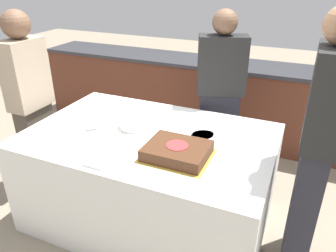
{
  "coord_description": "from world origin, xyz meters",
  "views": [
    {
      "loc": [
        1.0,
        -1.92,
        1.9
      ],
      "look_at": [
        0.15,
        0.0,
        0.87
      ],
      "focal_mm": 35.0,
      "sensor_mm": 36.0,
      "label": 1
    }
  ],
  "objects_px": {
    "person_cutting_cake": "(220,98)",
    "person_seated_right": "(316,150)",
    "person_seated_left": "(31,102)",
    "cake": "(177,151)",
    "wine_glass": "(96,113)",
    "plate_stack": "(134,124)"
  },
  "relations": [
    {
      "from": "plate_stack",
      "to": "person_seated_left",
      "type": "relative_size",
      "value": 0.13
    },
    {
      "from": "wine_glass",
      "to": "person_seated_right",
      "type": "height_order",
      "value": "person_seated_right"
    },
    {
      "from": "person_seated_right",
      "to": "wine_glass",
      "type": "bearing_deg",
      "value": -87.11
    },
    {
      "from": "wine_glass",
      "to": "person_cutting_cake",
      "type": "distance_m",
      "value": 1.15
    },
    {
      "from": "plate_stack",
      "to": "person_cutting_cake",
      "type": "xyz_separation_m",
      "value": [
        0.47,
        0.77,
        0.02
      ]
    },
    {
      "from": "person_seated_left",
      "to": "person_seated_right",
      "type": "height_order",
      "value": "person_seated_right"
    },
    {
      "from": "plate_stack",
      "to": "person_cutting_cake",
      "type": "bearing_deg",
      "value": 58.64
    },
    {
      "from": "plate_stack",
      "to": "person_seated_right",
      "type": "xyz_separation_m",
      "value": [
        1.29,
        -0.05,
        0.1
      ]
    },
    {
      "from": "person_cutting_cake",
      "to": "wine_glass",
      "type": "bearing_deg",
      "value": 30.57
    },
    {
      "from": "wine_glass",
      "to": "person_seated_left",
      "type": "distance_m",
      "value": 0.74
    },
    {
      "from": "wine_glass",
      "to": "person_cutting_cake",
      "type": "bearing_deg",
      "value": 51.39
    },
    {
      "from": "person_seated_right",
      "to": "person_cutting_cake",
      "type": "bearing_deg",
      "value": -134.75
    },
    {
      "from": "cake",
      "to": "wine_glass",
      "type": "height_order",
      "value": "wine_glass"
    },
    {
      "from": "plate_stack",
      "to": "person_seated_left",
      "type": "bearing_deg",
      "value": -177.08
    },
    {
      "from": "cake",
      "to": "person_seated_right",
      "type": "height_order",
      "value": "person_seated_right"
    },
    {
      "from": "person_cutting_cake",
      "to": "person_seated_right",
      "type": "distance_m",
      "value": 1.16
    },
    {
      "from": "person_seated_left",
      "to": "wine_glass",
      "type": "bearing_deg",
      "value": -96.07
    },
    {
      "from": "cake",
      "to": "person_seated_right",
      "type": "distance_m",
      "value": 0.85
    },
    {
      "from": "person_cutting_cake",
      "to": "plate_stack",
      "type": "bearing_deg",
      "value": 37.82
    },
    {
      "from": "wine_glass",
      "to": "person_seated_right",
      "type": "relative_size",
      "value": 0.11
    },
    {
      "from": "person_cutting_cake",
      "to": "person_seated_right",
      "type": "bearing_deg",
      "value": 114.43
    },
    {
      "from": "person_cutting_cake",
      "to": "person_seated_left",
      "type": "distance_m",
      "value": 1.66
    }
  ]
}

